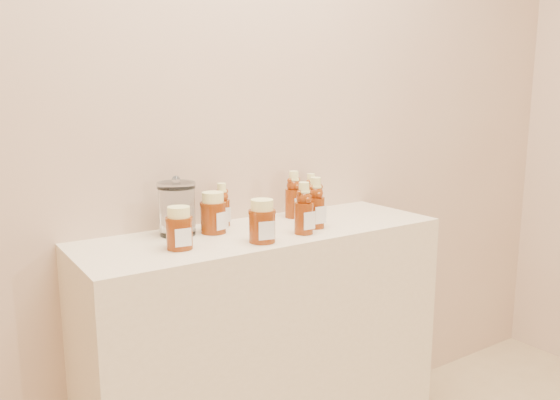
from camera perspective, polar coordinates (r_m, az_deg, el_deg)
wall_back at (r=1.88m, az=-4.95°, el=11.50°), size 3.50×0.02×2.70m
display_table at (r=1.92m, az=-1.49°, el=-16.33°), size 1.20×0.40×0.90m
bear_bottle_back_left at (r=1.81m, az=-6.09°, el=-0.20°), size 0.06×0.06×0.16m
bear_bottle_back_mid at (r=1.93m, az=1.43°, el=0.91°), size 0.07×0.07×0.19m
bear_bottle_back_right at (r=2.01m, az=3.25°, el=0.95°), size 0.07×0.07×0.17m
bear_bottle_front_left at (r=1.70m, az=2.51°, el=-0.50°), size 0.06×0.06×0.19m
bear_bottle_front_right at (r=1.78m, az=3.73°, el=0.05°), size 0.07×0.07×0.19m
honey_jar_left at (r=1.56m, az=-10.49°, el=-2.88°), size 0.09×0.09×0.12m
honey_jar_back at (r=1.73m, az=-7.00°, el=-1.32°), size 0.10×0.10×0.13m
honey_jar_front at (r=1.60m, az=-1.88°, el=-2.20°), size 0.10×0.10×0.13m
glass_canister at (r=1.71m, az=-10.72°, el=-0.66°), size 0.15×0.15×0.18m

